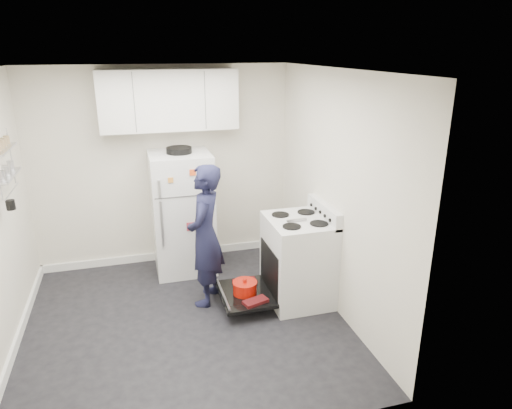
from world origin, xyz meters
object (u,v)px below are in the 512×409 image
object	(u,v)px
open_oven_door	(245,291)
person	(205,236)
electric_range	(297,261)
refrigerator	(182,212)

from	to	relation	value
open_oven_door	person	size ratio (longest dim) A/B	0.45
electric_range	person	size ratio (longest dim) A/B	0.70
electric_range	refrigerator	bearing A→B (deg)	134.97
open_oven_door	refrigerator	world-z (taller)	refrigerator
person	open_oven_door	bearing A→B (deg)	81.62
electric_range	refrigerator	xyz separation A→B (m)	(-1.10, 1.10, 0.29)
electric_range	person	distance (m)	1.04
electric_range	open_oven_door	xyz separation A→B (m)	(-0.59, -0.01, -0.29)
electric_range	person	bearing A→B (deg)	166.22
electric_range	open_oven_door	world-z (taller)	electric_range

